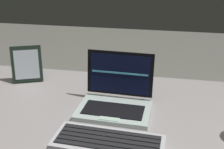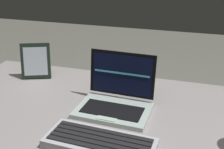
# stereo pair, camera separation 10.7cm
# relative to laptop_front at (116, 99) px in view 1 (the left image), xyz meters

# --- Properties ---
(desk) EXTENTS (1.34, 0.69, 0.71)m
(desk) POSITION_rel_laptop_front_xyz_m (-0.06, -0.01, -0.16)
(desk) COLOR gray
(desk) RESTS_ON ground
(laptop_front) EXTENTS (0.28, 0.23, 0.20)m
(laptop_front) POSITION_rel_laptop_front_xyz_m (0.00, 0.00, 0.00)
(laptop_front) COLOR #B1C2BB
(laptop_front) RESTS_ON desk
(external_keyboard) EXTENTS (0.35, 0.16, 0.03)m
(external_keyboard) POSITION_rel_laptop_front_xyz_m (0.02, -0.25, -0.03)
(external_keyboard) COLOR silver
(external_keyboard) RESTS_ON desk
(photo_frame) EXTENTS (0.15, 0.10, 0.17)m
(photo_frame) POSITION_rel_laptop_front_xyz_m (-0.45, 0.18, 0.04)
(photo_frame) COLOR black
(photo_frame) RESTS_ON desk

